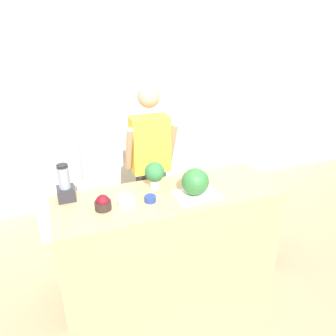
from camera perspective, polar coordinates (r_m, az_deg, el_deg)
The scene contains 12 objects.
ground_plane at distance 3.31m, azimuth 2.47°, elevation -21.56°, with size 14.00×14.00×0.00m, color tan.
wall_back at distance 4.34m, azimuth -7.64°, elevation 10.34°, with size 8.00×0.06×2.60m.
counter_island at distance 3.23m, azimuth 0.22°, elevation -11.71°, with size 2.07×0.70×0.92m.
refrigerator at distance 4.00m, azimuth -18.32°, elevation 1.64°, with size 0.68×0.72×1.77m.
person at distance 3.57m, azimuth -3.08°, elevation 0.70°, with size 0.54×0.28×1.78m.
cutting_board at distance 2.97m, azimuth 5.02°, elevation -4.71°, with size 0.40×0.28×0.01m.
watermelon at distance 2.91m, azimuth 4.76°, elevation -2.40°, with size 0.25×0.25×0.25m.
bowl_cherries at distance 2.79m, azimuth -11.27°, elevation -6.04°, with size 0.14×0.14×0.13m.
bowl_cream at distance 2.82m, azimuth -7.25°, elevation -5.59°, with size 0.15×0.15×0.12m.
bowl_small_blue at distance 2.86m, azimuth -3.12°, elevation -5.38°, with size 0.10×0.10×0.05m.
blender at distance 2.97m, azimuth -17.49°, elevation -3.00°, with size 0.15×0.15×0.34m.
potted_plant at distance 3.02m, azimuth -2.37°, elevation -0.91°, with size 0.18×0.18×0.26m.
Camera 1 is at (-0.90, -2.06, 2.42)m, focal length 35.00 mm.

